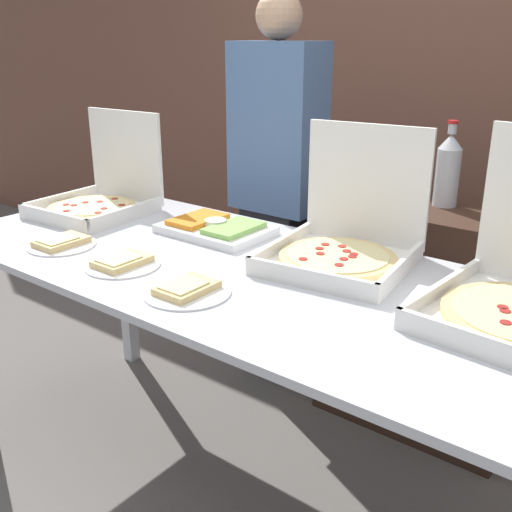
# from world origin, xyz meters

# --- Properties ---
(ground_plane) EXTENTS (16.00, 16.00, 0.00)m
(ground_plane) POSITION_xyz_m (0.00, 0.00, 0.00)
(ground_plane) COLOR slate
(brick_wall_behind) EXTENTS (10.00, 0.06, 2.80)m
(brick_wall_behind) POSITION_xyz_m (0.00, 1.70, 1.40)
(brick_wall_behind) COLOR brown
(brick_wall_behind) RESTS_ON ground_plane
(buffet_table) EXTENTS (2.37, 0.91, 0.90)m
(buffet_table) POSITION_xyz_m (0.00, 0.00, 0.80)
(buffet_table) COLOR silver
(buffet_table) RESTS_ON ground_plane
(pizza_box_far_right) EXTENTS (0.48, 0.49, 0.43)m
(pizza_box_far_right) POSITION_xyz_m (0.18, 0.24, 0.97)
(pizza_box_far_right) COLOR white
(pizza_box_far_right) RESTS_ON buffet_table
(pizza_box_near_left) EXTENTS (0.43, 0.44, 0.40)m
(pizza_box_near_left) POSITION_xyz_m (-0.92, 0.14, 0.97)
(pizza_box_near_left) COLOR white
(pizza_box_near_left) RESTS_ON buffet_table
(paper_plate_front_left) EXTENTS (0.24, 0.24, 0.03)m
(paper_plate_front_left) POSITION_xyz_m (-0.37, -0.23, 0.91)
(paper_plate_front_left) COLOR white
(paper_plate_front_left) RESTS_ON buffet_table
(paper_plate_front_center) EXTENTS (0.24, 0.24, 0.03)m
(paper_plate_front_center) POSITION_xyz_m (-0.69, -0.23, 0.91)
(paper_plate_front_center) COLOR white
(paper_plate_front_center) RESTS_ON buffet_table
(paper_plate_front_right) EXTENTS (0.26, 0.26, 0.03)m
(paper_plate_front_right) POSITION_xyz_m (-0.05, -0.26, 0.91)
(paper_plate_front_right) COLOR white
(paper_plate_front_right) RESTS_ON buffet_table
(veggie_tray) EXTENTS (0.39, 0.27, 0.05)m
(veggie_tray) POSITION_xyz_m (-0.35, 0.21, 0.92)
(veggie_tray) COLOR white
(veggie_tray) RESTS_ON buffet_table
(sideboard_podium) EXTENTS (0.80, 0.52, 0.96)m
(sideboard_podium) POSITION_xyz_m (0.24, 0.88, 0.48)
(sideboard_podium) COLOR #382319
(sideboard_podium) RESTS_ON ground_plane
(soda_bottle) EXTENTS (0.09, 0.09, 0.33)m
(soda_bottle) POSITION_xyz_m (0.26, 0.88, 1.10)
(soda_bottle) COLOR #B7BCC1
(soda_bottle) RESTS_ON sideboard_podium
(soda_can_silver) EXTENTS (0.07, 0.07, 0.12)m
(soda_can_silver) POSITION_xyz_m (0.06, 0.85, 1.02)
(soda_can_silver) COLOR silver
(soda_can_silver) RESTS_ON sideboard_podium
(person_guest_plaid) EXTENTS (0.40, 0.22, 1.77)m
(person_guest_plaid) POSITION_xyz_m (-0.47, 0.77, 0.92)
(person_guest_plaid) COLOR black
(person_guest_plaid) RESTS_ON ground_plane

